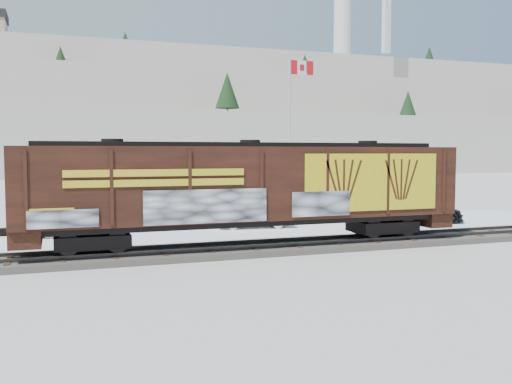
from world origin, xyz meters
name	(u,v)px	position (x,y,z in m)	size (l,w,h in m)	color
ground	(328,247)	(0.00, 0.00, 0.00)	(500.00, 500.00, 0.00)	white
rail_track	(328,244)	(0.00, 0.00, 0.15)	(50.00, 3.40, 0.43)	#59544C
parking_strip	(271,227)	(0.00, 7.50, 0.01)	(40.00, 8.00, 0.03)	white
hillside	(99,116)	(-0.05, 139.79, 14.37)	(360.00, 110.00, 93.00)	white
hopper_railcar	(250,187)	(-3.93, -0.01, 2.96)	(20.03, 3.06, 4.52)	black
flagpole	(291,157)	(3.81, 13.55, 4.13)	(2.30, 0.90, 11.24)	silver
car_silver	(73,221)	(-11.35, 7.91, 0.81)	(1.85, 4.60, 1.57)	#BABDC2
car_white	(254,215)	(-1.13, 7.48, 0.78)	(1.60, 4.58, 1.51)	silver
car_dark	(421,211)	(9.74, 6.26, 0.79)	(2.14, 5.27, 1.53)	black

